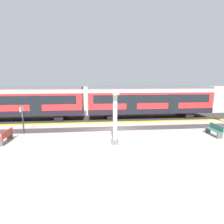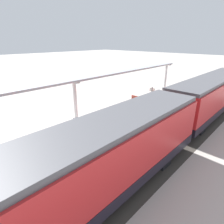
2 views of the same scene
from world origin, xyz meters
The scene contains 10 objects.
ground_plane centered at (0.00, 0.00, 0.00)m, with size 176.00×176.00×0.00m, color #B1AAA1.
tactile_edge_strip centered at (-2.91, 0.00, 0.00)m, with size 0.50×38.68×0.01m, color gold.
trackbed centered at (-4.75, 0.00, 0.00)m, with size 3.20×50.68×0.01m, color #38332D.
train_near_carriage centered at (-4.75, -9.58, 1.83)m, with size 2.65×13.44×3.48m.
train_far_carriage centered at (-4.75, 4.44, 1.83)m, with size 2.65×13.44×3.48m.
canopy_pillar_second centered at (2.70, -0.23, 1.74)m, with size 1.10×0.44×3.44m.
canopy_beam centered at (2.70, 0.03, 3.52)m, with size 1.20×31.06×0.16m, color #A8AAB2.
bench_near_end centered at (1.77, 7.54, 0.44)m, with size 1.51×0.49×0.86m.
bench_mid_platform centered at (1.74, -7.59, 0.44)m, with size 1.51×0.48×0.86m.
platform_info_sign centered at (-0.14, -7.20, 1.33)m, with size 0.56×0.10×2.20m.
Camera 1 is at (12.98, -1.42, 4.22)m, focal length 26.34 mm.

